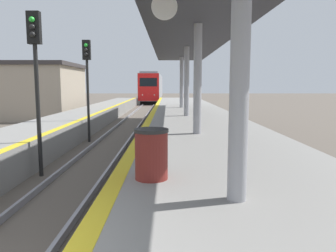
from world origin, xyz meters
The scene contains 6 objects.
train centered at (0.00, 51.88, 2.27)m, with size 2.83×23.65×4.47m.
signal_near centered at (-1.21, 6.68, 3.30)m, with size 0.36×0.31×4.74m.
signal_mid centered at (-1.20, 12.61, 3.30)m, with size 0.36×0.31×4.74m.
station_canopy centered at (3.56, 11.62, 4.69)m, with size 3.59×26.15×3.87m.
trash_bin centered at (2.27, 2.90, 1.49)m, with size 0.61×0.61×0.90m.
station_building centered at (-9.12, 23.99, 2.22)m, with size 8.58×7.32×4.41m.
Camera 1 is at (2.56, -2.79, 2.70)m, focal length 35.00 mm.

